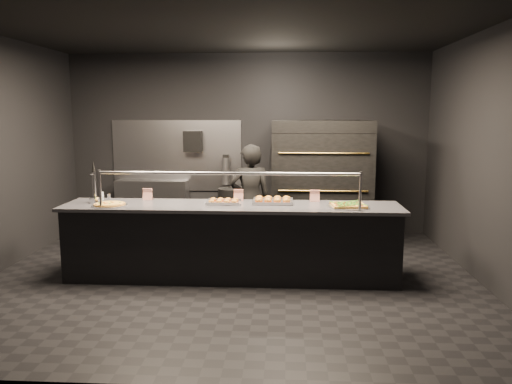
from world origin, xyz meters
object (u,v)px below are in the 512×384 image
at_px(prep_shelf, 153,206).
at_px(trash_bin, 233,212).
at_px(towel_dispenser, 193,141).
at_px(slider_tray_b, 273,201).
at_px(pizza_oven, 320,181).
at_px(fire_extinguisher, 226,171).
at_px(round_pizza, 110,204).
at_px(slider_tray_a, 224,202).
at_px(square_pizza, 348,205).
at_px(beer_tap, 95,191).
at_px(worker, 250,201).
at_px(service_counter, 232,241).

xyz_separation_m(prep_shelf, trash_bin, (1.39, -0.19, -0.05)).
relative_size(towel_dispenser, slider_tray_b, 0.69).
distance_m(pizza_oven, trash_bin, 1.54).
distance_m(fire_extinguisher, trash_bin, 0.73).
xyz_separation_m(round_pizza, trash_bin, (1.24, 2.28, -0.53)).
bearing_deg(towel_dispenser, round_pizza, -102.22).
height_order(slider_tray_a, trash_bin, slider_tray_a).
height_order(towel_dispenser, square_pizza, towel_dispenser).
height_order(fire_extinguisher, slider_tray_a, fire_extinguisher).
height_order(round_pizza, square_pizza, square_pizza).
height_order(towel_dispenser, round_pizza, towel_dispenser).
relative_size(towel_dispenser, round_pizza, 0.83).
distance_m(beer_tap, square_pizza, 3.10).
distance_m(prep_shelf, slider_tray_b, 3.06).
height_order(prep_shelf, worker, worker).
relative_size(pizza_oven, trash_bin, 2.39).
bearing_deg(round_pizza, beer_tap, 143.46).
distance_m(pizza_oven, slider_tray_b, 1.88).
relative_size(towel_dispenser, trash_bin, 0.44).
bearing_deg(service_counter, trash_bin, 95.60).
bearing_deg(service_counter, fire_extinguisher, 98.30).
relative_size(beer_tap, square_pizza, 1.05).
bearing_deg(beer_tap, fire_extinguisher, 60.26).
xyz_separation_m(pizza_oven, worker, (-1.04, -0.94, -0.17)).
distance_m(towel_dispenser, slider_tray_a, 2.53).
relative_size(prep_shelf, round_pizza, 2.84).
bearing_deg(slider_tray_b, round_pizza, -171.27).
bearing_deg(square_pizza, towel_dispenser, 133.17).
xyz_separation_m(pizza_oven, square_pizza, (0.20, -1.96, -0.03)).
distance_m(prep_shelf, slider_tray_a, 2.75).
bearing_deg(service_counter, square_pizza, -2.51).
xyz_separation_m(pizza_oven, round_pizza, (-2.65, -2.05, -0.03)).
xyz_separation_m(pizza_oven, towel_dispenser, (-2.10, 0.49, 0.58)).
distance_m(pizza_oven, towel_dispenser, 2.23).
xyz_separation_m(round_pizza, slider_tray_a, (1.35, 0.21, 0.01)).
xyz_separation_m(slider_tray_b, worker, (-0.34, 0.81, -0.15)).
xyz_separation_m(fire_extinguisher, slider_tray_b, (0.85, -2.25, -0.11)).
bearing_deg(round_pizza, fire_extinguisher, 66.66).
xyz_separation_m(square_pizza, worker, (-1.24, 1.02, -0.14)).
xyz_separation_m(towel_dispenser, trash_bin, (0.69, -0.26, -1.15)).
height_order(service_counter, pizza_oven, pizza_oven).
bearing_deg(slider_tray_b, fire_extinguisher, 110.69).
bearing_deg(beer_tap, slider_tray_b, 2.96).
height_order(pizza_oven, prep_shelf, pizza_oven).
xyz_separation_m(prep_shelf, worker, (1.76, -1.36, 0.35)).
bearing_deg(round_pizza, pizza_oven, 37.71).
bearing_deg(slider_tray_b, pizza_oven, 68.19).
relative_size(pizza_oven, slider_tray_b, 3.78).
bearing_deg(slider_tray_a, round_pizza, -170.99).
bearing_deg(service_counter, beer_tap, 178.76).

